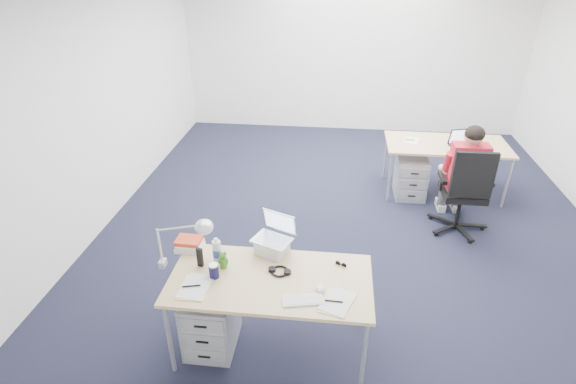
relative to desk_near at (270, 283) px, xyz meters
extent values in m
plane|color=black|center=(0.67, 1.97, -0.68)|extent=(7.00, 7.00, 0.00)
cube|color=white|center=(0.67, 5.47, 0.72)|extent=(6.00, 0.02, 2.80)
cube|color=white|center=(-2.33, 1.97, 0.72)|extent=(0.02, 7.00, 2.80)
cube|color=tan|center=(0.00, 0.00, 0.03)|extent=(1.60, 0.80, 0.03)
cylinder|color=#B7BABC|center=(-0.75, -0.35, -0.33)|extent=(0.04, 0.04, 0.70)
cylinder|color=#B7BABC|center=(0.75, -0.35, -0.33)|extent=(0.04, 0.04, 0.70)
cylinder|color=#B7BABC|center=(-0.75, 0.35, -0.33)|extent=(0.04, 0.04, 0.70)
cylinder|color=#B7BABC|center=(0.75, 0.35, -0.33)|extent=(0.04, 0.04, 0.70)
cube|color=tan|center=(1.94, 3.04, 0.03)|extent=(1.60, 0.80, 0.03)
cylinder|color=#B7BABC|center=(1.19, 2.69, -0.33)|extent=(0.04, 0.04, 0.70)
cylinder|color=#B7BABC|center=(2.69, 2.69, -0.33)|extent=(0.04, 0.04, 0.70)
cylinder|color=#B7BABC|center=(1.19, 3.39, -0.33)|extent=(0.04, 0.04, 0.70)
cylinder|color=#B7BABC|center=(2.69, 3.39, -0.33)|extent=(0.04, 0.04, 0.70)
cylinder|color=black|center=(1.97, 2.09, -0.41)|extent=(0.05, 0.05, 0.43)
cube|color=black|center=(1.97, 2.09, -0.19)|extent=(0.48, 0.48, 0.08)
cube|color=black|center=(1.97, 1.86, 0.16)|extent=(0.45, 0.06, 0.54)
cube|color=red|center=(1.97, 2.10, 0.14)|extent=(0.41, 0.22, 0.55)
sphere|color=tan|center=(1.97, 2.10, 0.52)|extent=(0.21, 0.21, 0.21)
cube|color=#AAACAF|center=(-0.51, -0.03, -0.41)|extent=(0.40, 0.50, 0.55)
cube|color=#AAACAF|center=(1.50, 2.90, -0.41)|extent=(0.40, 0.50, 0.55)
cube|color=white|center=(0.28, -0.23, 0.05)|extent=(0.32, 0.19, 0.02)
ellipsoid|color=white|center=(0.40, -0.09, 0.06)|extent=(0.07, 0.11, 0.04)
cylinder|color=#16133D|center=(-0.44, -0.03, 0.11)|extent=(0.10, 0.10, 0.13)
cylinder|color=silver|center=(-0.47, 0.17, 0.16)|extent=(0.09, 0.09, 0.23)
cube|color=silver|center=(-0.75, 0.31, 0.10)|extent=(0.28, 0.25, 0.10)
cube|color=black|center=(-0.59, 0.10, 0.13)|extent=(0.05, 0.04, 0.17)
cube|color=#F8DF8F|center=(-0.57, -0.18, 0.05)|extent=(0.23, 0.31, 0.01)
cube|color=#F8DF8F|center=(0.52, -0.22, 0.05)|extent=(0.28, 0.34, 0.01)
cylinder|color=white|center=(2.33, 3.14, 0.09)|extent=(0.07, 0.07, 0.09)
cube|color=white|center=(1.47, 3.08, 0.05)|extent=(0.24, 0.30, 0.01)
camera|label=1|loc=(0.46, -2.75, 2.33)|focal=28.00mm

